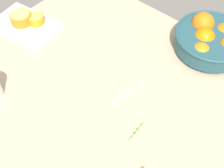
# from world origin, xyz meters

# --- Properties ---
(ground_plane) EXTENTS (1.20, 1.00, 0.03)m
(ground_plane) POSITION_xyz_m (0.00, 0.00, -0.01)
(ground_plane) COLOR tan
(fruit_bowl) EXTENTS (0.28, 0.28, 0.11)m
(fruit_bowl) POSITION_xyz_m (0.10, 0.44, 0.05)
(fruit_bowl) COLOR #234C56
(fruit_bowl) RESTS_ON ground_plane
(cutting_board) EXTENTS (0.30, 0.22, 0.01)m
(cutting_board) POSITION_xyz_m (-0.52, 0.06, 0.01)
(cutting_board) COLOR beige
(cutting_board) RESTS_ON ground_plane
(orange_half_0) EXTENTS (0.09, 0.09, 0.04)m
(orange_half_0) POSITION_xyz_m (-0.54, 0.06, 0.03)
(orange_half_0) COLOR orange
(orange_half_0) RESTS_ON cutting_board
(orange_half_1) EXTENTS (0.07, 0.07, 0.03)m
(orange_half_1) POSITION_xyz_m (-0.50, 0.10, 0.03)
(orange_half_1) COLOR orange
(orange_half_1) RESTS_ON cutting_board
(spoon) EXTENTS (0.04, 0.16, 0.01)m
(spoon) POSITION_xyz_m (0.01, 0.09, 0.00)
(spoon) COLOR silver
(spoon) RESTS_ON ground_plane
(herb_sprig_0) EXTENTS (0.01, 0.08, 0.01)m
(herb_sprig_0) POSITION_xyz_m (0.12, -0.03, 0.00)
(herb_sprig_0) COLOR #51883E
(herb_sprig_0) RESTS_ON ground_plane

